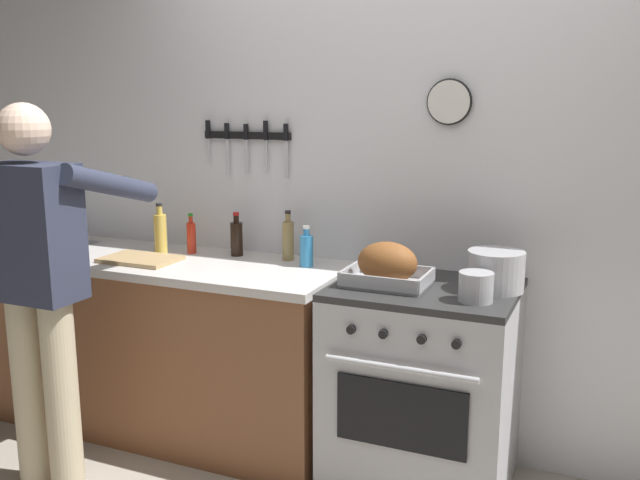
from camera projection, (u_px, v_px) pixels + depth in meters
name	position (u px, v px, depth m)	size (l,w,h in m)	color
wall_back	(402.00, 180.00, 3.26)	(6.00, 0.13, 2.60)	silver
counter_block	(151.00, 340.00, 3.57)	(2.03, 0.65, 0.90)	brown
stove	(422.00, 386.00, 3.02)	(0.76, 0.67, 0.90)	#BCBCC1
person_cook	(40.00, 276.00, 2.89)	(0.51, 0.63, 1.66)	#C6B793
roasting_pan	(387.00, 266.00, 2.92)	(0.35, 0.26, 0.19)	#B7B7BC
stock_pot	(496.00, 271.00, 2.85)	(0.23, 0.23, 0.16)	#B7B7BC
saucepan	(476.00, 287.00, 2.69)	(0.13, 0.13, 0.12)	#B7B7BC
cutting_board	(140.00, 259.00, 3.37)	(0.36, 0.24, 0.02)	tan
bottle_hot_sauce	(191.00, 237.00, 3.53)	(0.05, 0.05, 0.21)	red
bottle_vinegar	(288.00, 240.00, 3.38)	(0.06, 0.06, 0.24)	#997F4C
bottle_cooking_oil	(160.00, 233.00, 3.51)	(0.06, 0.06, 0.26)	gold
bottle_soy_sauce	(237.00, 238.00, 3.48)	(0.06, 0.06, 0.22)	black
bottle_dish_soap	(306.00, 250.00, 3.25)	(0.06, 0.06, 0.19)	#338CCC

